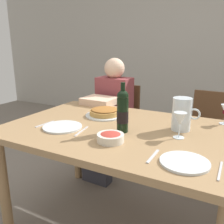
{
  "coord_description": "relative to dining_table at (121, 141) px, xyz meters",
  "views": [
    {
      "loc": [
        0.65,
        -1.35,
        1.28
      ],
      "look_at": [
        -0.08,
        0.03,
        0.85
      ],
      "focal_mm": 38.88,
      "sensor_mm": 36.0,
      "label": 1
    }
  ],
  "objects": [
    {
      "name": "spoon_right_setting",
      "position": [
        0.32,
        -0.31,
        0.09
      ],
      "size": [
        0.02,
        0.16,
        0.0
      ],
      "primitive_type": "cube",
      "rotation": [
        0.0,
        0.0,
        1.56
      ],
      "color": "silver",
      "rests_on": "dining_table"
    },
    {
      "name": "diner_left",
      "position": [
        -0.45,
        0.66,
        -0.05
      ],
      "size": [
        0.35,
        0.51,
        1.16
      ],
      "rotation": [
        0.0,
        0.0,
        3.11
      ],
      "color": "#8E3D42",
      "rests_on": "ground"
    },
    {
      "name": "wine_bottle",
      "position": [
        0.04,
        -0.06,
        0.22
      ],
      "size": [
        0.07,
        0.07,
        0.31
      ],
      "color": "black",
      "rests_on": "dining_table"
    },
    {
      "name": "water_pitcher",
      "position": [
        0.35,
        0.14,
        0.18
      ],
      "size": [
        0.17,
        0.12,
        0.21
      ],
      "color": "silver",
      "rests_on": "dining_table"
    },
    {
      "name": "knife_right_setting",
      "position": [
        0.62,
        -0.31,
        0.09
      ],
      "size": [
        0.01,
        0.18,
        0.0
      ],
      "primitive_type": "cube",
      "rotation": [
        0.0,
        0.0,
        1.57
      ],
      "color": "silver",
      "rests_on": "dining_table"
    },
    {
      "name": "chair_right",
      "position": [
        0.46,
        0.92,
        -0.17
      ],
      "size": [
        0.42,
        0.42,
        0.87
      ],
      "rotation": [
        0.0,
        0.0,
        3.08
      ],
      "color": "brown",
      "rests_on": "ground"
    },
    {
      "name": "dinner_plate_left_setting",
      "position": [
        -0.34,
        -0.18,
        0.1
      ],
      "size": [
        0.25,
        0.25,
        0.01
      ],
      "primitive_type": "cylinder",
      "color": "silver",
      "rests_on": "dining_table"
    },
    {
      "name": "back_wall",
      "position": [
        0.0,
        2.64,
        0.73
      ],
      "size": [
        8.0,
        0.1,
        2.8
      ],
      "primitive_type": "cube",
      "color": "#B2ADA3",
      "rests_on": "ground"
    },
    {
      "name": "fork_left_setting",
      "position": [
        -0.49,
        -0.18,
        0.09
      ],
      "size": [
        0.03,
        0.16,
        0.0
      ],
      "primitive_type": "cube",
      "rotation": [
        0.0,
        0.0,
        1.47
      ],
      "color": "silver",
      "rests_on": "dining_table"
    },
    {
      "name": "knife_left_setting",
      "position": [
        -0.19,
        -0.18,
        0.09
      ],
      "size": [
        0.04,
        0.18,
        0.0
      ],
      "primitive_type": "cube",
      "rotation": [
        0.0,
        0.0,
        1.72
      ],
      "color": "silver",
      "rests_on": "dining_table"
    },
    {
      "name": "chair_left",
      "position": [
        -0.45,
        0.9,
        -0.17
      ],
      "size": [
        0.41,
        0.41,
        0.87
      ],
      "rotation": [
        0.0,
        0.0,
        3.11
      ],
      "color": "brown",
      "rests_on": "ground"
    },
    {
      "name": "salad_bowl",
      "position": [
        0.05,
        -0.24,
        0.12
      ],
      "size": [
        0.15,
        0.15,
        0.05
      ],
      "color": "silver",
      "rests_on": "dining_table"
    },
    {
      "name": "wine_glass_left_diner",
      "position": [
        0.37,
        -0.0,
        0.2
      ],
      "size": [
        0.07,
        0.07,
        0.15
      ],
      "color": "silver",
      "rests_on": "dining_table"
    },
    {
      "name": "dinner_plate_right_setting",
      "position": [
        0.47,
        -0.31,
        0.1
      ],
      "size": [
        0.23,
        0.23,
        0.01
      ],
      "primitive_type": "cylinder",
      "color": "silver",
      "rests_on": "dining_table"
    },
    {
      "name": "dining_table",
      "position": [
        0.0,
        0.0,
        0.0
      ],
      "size": [
        1.5,
        1.0,
        0.76
      ],
      "color": "#9E7A51",
      "rests_on": "ground"
    },
    {
      "name": "baked_tart",
      "position": [
        -0.23,
        0.19,
        0.12
      ],
      "size": [
        0.29,
        0.29,
        0.06
      ],
      "color": "silver",
      "rests_on": "dining_table"
    }
  ]
}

